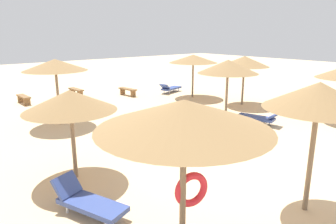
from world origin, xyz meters
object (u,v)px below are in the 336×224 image
(parasol_2, at_px, (70,101))
(bench_0, at_px, (24,98))
(parasol_6, at_px, (319,96))
(parasol_9, at_px, (184,116))
(lounger_2, at_px, (88,201))
(parasol_7, at_px, (55,65))
(lounger_0, at_px, (259,117))
(parasol_4, at_px, (193,59))
(parasol_0, at_px, (228,67))
(bench_1, at_px, (128,91))
(lounger_4, at_px, (170,88))
(bench_2, at_px, (76,91))
(parasol_8, at_px, (244,61))

(parasol_2, height_order, bench_0, parasol_2)
(bench_0, bearing_deg, parasol_6, -83.37)
(parasol_9, xyz_separation_m, lounger_2, (-0.82, 2.35, -2.40))
(parasol_7, relative_size, lounger_0, 1.49)
(parasol_4, relative_size, lounger_0, 1.55)
(parasol_0, height_order, lounger_0, parasol_0)
(parasol_4, bearing_deg, bench_1, 132.86)
(lounger_2, height_order, bench_1, lounger_2)
(lounger_4, relative_size, bench_2, 1.31)
(parasol_0, relative_size, parasol_7, 0.97)
(parasol_7, xyz_separation_m, bench_0, (-0.07, 5.54, -2.38))
(parasol_6, relative_size, bench_0, 2.04)
(bench_0, xyz_separation_m, bench_1, (6.11, -1.89, 0.00))
(lounger_2, bearing_deg, bench_1, 53.62)
(parasol_8, bearing_deg, bench_1, 119.79)
(lounger_2, bearing_deg, parasol_2, 74.02)
(parasol_0, relative_size, parasol_4, 0.93)
(bench_2, bearing_deg, bench_0, -175.89)
(parasol_0, height_order, parasol_7, parasol_7)
(parasol_0, bearing_deg, lounger_2, -160.02)
(lounger_4, height_order, bench_2, lounger_4)
(parasol_2, height_order, bench_1, parasol_2)
(lounger_2, bearing_deg, bench_2, 67.42)
(bench_2, bearing_deg, parasol_4, -43.13)
(lounger_0, distance_m, lounger_4, 8.76)
(parasol_9, bearing_deg, parasol_2, 93.29)
(lounger_0, height_order, bench_1, lounger_0)
(lounger_4, bearing_deg, bench_2, 151.20)
(parasol_7, height_order, parasol_8, parasol_7)
(parasol_0, relative_size, lounger_0, 1.45)
(parasol_0, height_order, bench_1, parasol_0)
(parasol_4, xyz_separation_m, bench_0, (-9.08, 5.09, -2.16))
(parasol_8, distance_m, bench_0, 13.19)
(parasol_6, bearing_deg, bench_2, 84.86)
(lounger_0, distance_m, bench_0, 13.49)
(parasol_8, bearing_deg, parasol_0, -155.70)
(parasol_9, xyz_separation_m, lounger_0, (8.52, 4.06, -2.41))
(parasol_2, height_order, parasol_8, parasol_8)
(parasol_8, bearing_deg, lounger_4, 98.37)
(lounger_4, relative_size, bench_0, 1.31)
(bench_1, relative_size, bench_2, 1.01)
(parasol_6, bearing_deg, lounger_2, 142.27)
(parasol_0, height_order, bench_2, parasol_0)
(bench_1, bearing_deg, bench_0, 162.81)
(parasol_9, xyz_separation_m, bench_2, (4.74, 15.73, -2.38))
(parasol_2, relative_size, lounger_0, 1.29)
(parasol_7, relative_size, lounger_4, 1.51)
(parasol_0, bearing_deg, bench_2, 107.49)
(lounger_0, bearing_deg, parasol_0, 111.11)
(parasol_0, bearing_deg, lounger_4, 70.87)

